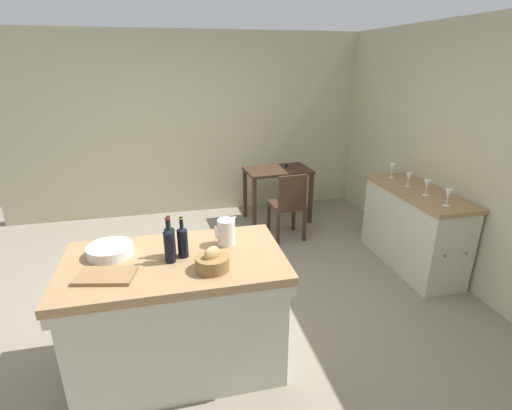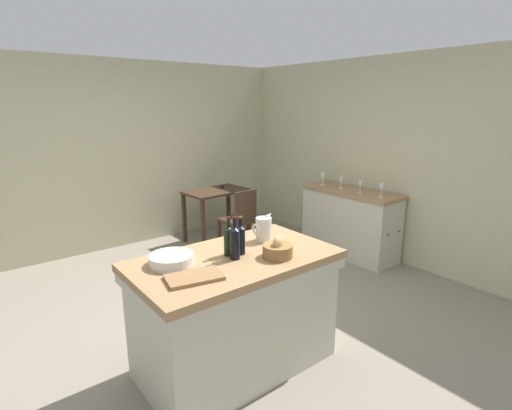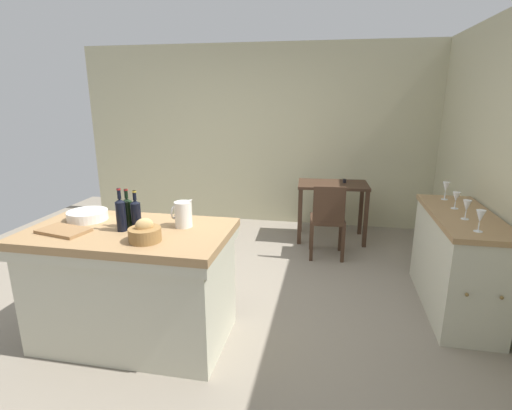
% 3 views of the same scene
% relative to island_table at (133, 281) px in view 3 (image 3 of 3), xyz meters
% --- Properties ---
extents(ground_plane, '(6.76, 6.76, 0.00)m').
position_rel_island_table_xyz_m(ground_plane, '(0.35, 0.69, -0.49)').
color(ground_plane, gray).
extents(wall_back, '(5.32, 0.12, 2.60)m').
position_rel_island_table_xyz_m(wall_back, '(0.35, 3.29, 0.81)').
color(wall_back, '#B7B28E').
rests_on(wall_back, ground).
extents(island_table, '(1.51, 0.86, 0.92)m').
position_rel_island_table_xyz_m(island_table, '(0.00, 0.00, 0.00)').
color(island_table, '#99754C').
rests_on(island_table, ground).
extents(side_cabinet, '(0.52, 1.36, 0.89)m').
position_rel_island_table_xyz_m(side_cabinet, '(2.61, 0.99, -0.05)').
color(side_cabinet, '#99754C').
rests_on(side_cabinet, ground).
extents(writing_desk, '(0.93, 0.61, 0.82)m').
position_rel_island_table_xyz_m(writing_desk, '(1.50, 2.59, 0.15)').
color(writing_desk, '#3D281C').
rests_on(writing_desk, ground).
extents(wooden_chair, '(0.43, 0.43, 0.90)m').
position_rel_island_table_xyz_m(wooden_chair, '(1.45, 1.93, -0.01)').
color(wooden_chair, '#3D281C').
rests_on(wooden_chair, ground).
extents(pitcher, '(0.17, 0.13, 0.24)m').
position_rel_island_table_xyz_m(pitcher, '(0.39, 0.14, 0.52)').
color(pitcher, silver).
rests_on(pitcher, island_table).
extents(wash_bowl, '(0.31, 0.31, 0.07)m').
position_rel_island_table_xyz_m(wash_bowl, '(-0.43, 0.15, 0.46)').
color(wash_bowl, silver).
rests_on(wash_bowl, island_table).
extents(bread_basket, '(0.22, 0.22, 0.16)m').
position_rel_island_table_xyz_m(bread_basket, '(0.24, -0.20, 0.48)').
color(bread_basket, olive).
rests_on(bread_basket, island_table).
extents(cutting_board, '(0.39, 0.28, 0.02)m').
position_rel_island_table_xyz_m(cutting_board, '(-0.43, -0.15, 0.43)').
color(cutting_board, olive).
rests_on(cutting_board, island_table).
extents(wine_bottle_dark, '(0.07, 0.07, 0.29)m').
position_rel_island_table_xyz_m(wine_bottle_dark, '(0.07, 0.02, 0.54)').
color(wine_bottle_dark, black).
rests_on(wine_bottle_dark, island_table).
extents(wine_bottle_amber, '(0.07, 0.07, 0.30)m').
position_rel_island_table_xyz_m(wine_bottle_amber, '(-0.02, 0.05, 0.54)').
color(wine_bottle_amber, black).
rests_on(wine_bottle_amber, island_table).
extents(wine_bottle_green, '(0.07, 0.07, 0.32)m').
position_rel_island_table_xyz_m(wine_bottle_green, '(-0.02, -0.04, 0.55)').
color(wine_bottle_green, black).
rests_on(wine_bottle_green, island_table).
extents(wine_glass_far_left, '(0.07, 0.07, 0.17)m').
position_rel_island_table_xyz_m(wine_glass_far_left, '(2.57, 0.51, 0.51)').
color(wine_glass_far_left, white).
rests_on(wine_glass_far_left, side_cabinet).
extents(wine_glass_left, '(0.07, 0.07, 0.16)m').
position_rel_island_table_xyz_m(wine_glass_left, '(2.57, 0.83, 0.51)').
color(wine_glass_left, white).
rests_on(wine_glass_left, side_cabinet).
extents(wine_glass_middle, '(0.07, 0.07, 0.15)m').
position_rel_island_table_xyz_m(wine_glass_middle, '(2.57, 1.15, 0.50)').
color(wine_glass_middle, white).
rests_on(wine_glass_middle, side_cabinet).
extents(wine_glass_right, '(0.07, 0.07, 0.18)m').
position_rel_island_table_xyz_m(wine_glass_right, '(2.57, 1.48, 0.52)').
color(wine_glass_right, white).
rests_on(wine_glass_right, side_cabinet).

